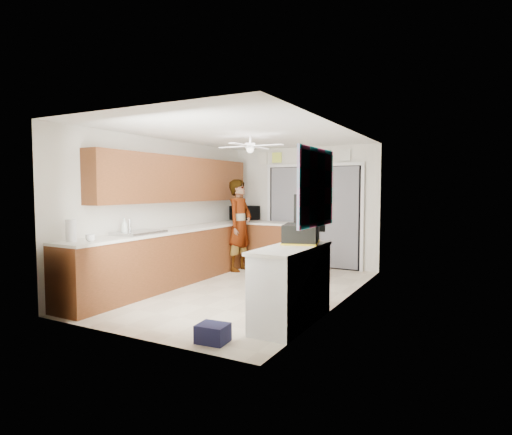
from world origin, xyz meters
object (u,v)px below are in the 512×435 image
at_px(cardboard_box, 270,308).
at_px(soap_bottle, 124,226).
at_px(man, 240,225).
at_px(cup, 90,238).
at_px(suitcase, 301,234).
at_px(microwave, 245,213).
at_px(dog, 309,268).
at_px(navy_crate, 213,333).
at_px(paper_towel_roll, 71,230).

bearing_deg(cardboard_box, soap_bottle, -177.04).
xyz_separation_m(soap_bottle, man, (0.49, 2.60, -0.16)).
distance_m(cup, man, 3.42).
bearing_deg(cardboard_box, suitcase, 37.02).
bearing_deg(man, soap_bottle, 170.31).
bearing_deg(microwave, soap_bottle, -159.59).
distance_m(cup, cardboard_box, 2.52).
relative_size(soap_bottle, cup, 2.17).
bearing_deg(dog, navy_crate, -88.39).
height_order(microwave, cup, microwave).
distance_m(paper_towel_roll, cardboard_box, 2.80).
bearing_deg(soap_bottle, microwave, 88.12).
height_order(microwave, suitcase, microwave).
xyz_separation_m(cardboard_box, dog, (-0.35, 2.29, 0.10)).
height_order(cup, navy_crate, cup).
bearing_deg(dog, suitcase, -73.93).
bearing_deg(man, microwave, 24.42).
xyz_separation_m(cardboard_box, man, (-1.89, 2.47, 0.80)).
relative_size(soap_bottle, cardboard_box, 0.78).
bearing_deg(cardboard_box, microwave, 124.24).
xyz_separation_m(microwave, cup, (0.10, -4.27, -0.11)).
xyz_separation_m(microwave, cardboard_box, (2.27, -3.33, -0.99)).
relative_size(microwave, soap_bottle, 2.14).
bearing_deg(man, cardboard_box, -141.62).
xyz_separation_m(microwave, soap_bottle, (-0.11, -3.45, -0.02)).
xyz_separation_m(cardboard_box, navy_crate, (-0.12, -1.12, -0.01)).
height_order(paper_towel_roll, man, man).
xyz_separation_m(soap_bottle, paper_towel_roll, (-0.02, -0.93, 0.01)).
xyz_separation_m(microwave, man, (0.37, -0.86, -0.19)).
bearing_deg(paper_towel_roll, man, 81.90).
xyz_separation_m(cup, man, (0.28, 3.41, -0.08)).
bearing_deg(microwave, cardboard_box, -123.46).
bearing_deg(suitcase, navy_crate, -123.36).
bearing_deg(man, navy_crate, -152.82).
bearing_deg(navy_crate, man, 116.26).
relative_size(navy_crate, dog, 0.60).
distance_m(cup, suitcase, 2.76).
bearing_deg(dog, microwave, 149.33).
bearing_deg(paper_towel_roll, navy_crate, -1.58).
height_order(microwave, man, man).
height_order(soap_bottle, suitcase, soap_bottle).
relative_size(microwave, man, 0.31).
bearing_deg(navy_crate, microwave, 115.73).
distance_m(microwave, paper_towel_roll, 4.39).
xyz_separation_m(paper_towel_roll, suitcase, (2.72, 1.30, -0.03)).
bearing_deg(suitcase, paper_towel_roll, -169.62).
xyz_separation_m(cup, suitcase, (2.50, 1.18, 0.07)).
height_order(microwave, navy_crate, microwave).
height_order(paper_towel_roll, dog, paper_towel_roll).
height_order(cup, man, man).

